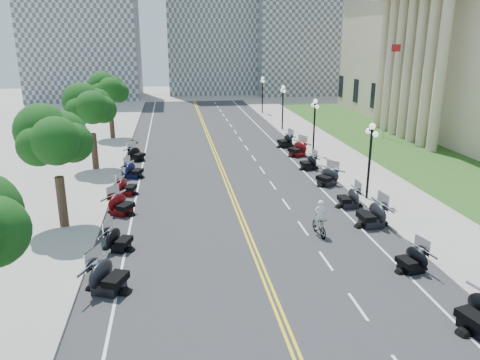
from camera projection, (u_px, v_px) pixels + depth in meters
name	position (u px, v px, depth m)	size (l,w,h in m)	color
ground	(247.00, 232.00, 25.69)	(160.00, 160.00, 0.00)	gray
road	(226.00, 179.00, 35.15)	(16.00, 90.00, 0.01)	#333335
centerline_yellow_a	(224.00, 179.00, 35.13)	(0.12, 90.00, 0.00)	yellow
centerline_yellow_b	(227.00, 179.00, 35.16)	(0.12, 90.00, 0.00)	yellow
edge_line_north	(308.00, 176.00, 36.03)	(0.12, 90.00, 0.00)	white
edge_line_south	(139.00, 183.00, 34.26)	(0.12, 90.00, 0.00)	white
lane_dash_4	(358.00, 306.00, 18.57)	(0.12, 2.00, 0.00)	white
lane_dash_5	(326.00, 261.00, 22.35)	(0.12, 2.00, 0.00)	white
lane_dash_6	(303.00, 228.00, 26.13)	(0.12, 2.00, 0.00)	white
lane_dash_7	(286.00, 204.00, 29.92)	(0.12, 2.00, 0.00)	white
lane_dash_8	(273.00, 185.00, 33.70)	(0.12, 2.00, 0.00)	white
lane_dash_9	(262.00, 170.00, 37.48)	(0.12, 2.00, 0.00)	white
lane_dash_10	(254.00, 158.00, 41.26)	(0.12, 2.00, 0.00)	white
lane_dash_11	(247.00, 148.00, 45.05)	(0.12, 2.00, 0.00)	white
lane_dash_12	(240.00, 139.00, 48.83)	(0.12, 2.00, 0.00)	white
lane_dash_13	(235.00, 132.00, 52.61)	(0.12, 2.00, 0.00)	white
lane_dash_14	(231.00, 125.00, 56.40)	(0.12, 2.00, 0.00)	white
lane_dash_15	(227.00, 120.00, 60.18)	(0.12, 2.00, 0.00)	white
lane_dash_16	(223.00, 115.00, 63.96)	(0.12, 2.00, 0.00)	white
lane_dash_17	(220.00, 111.00, 67.75)	(0.12, 2.00, 0.00)	white
lane_dash_18	(218.00, 107.00, 71.53)	(0.12, 2.00, 0.00)	white
lane_dash_19	(215.00, 103.00, 75.31)	(0.12, 2.00, 0.00)	white
sidewalk_north	(359.00, 173.00, 36.58)	(5.00, 90.00, 0.15)	#9E9991
sidewalk_south	(81.00, 184.00, 33.67)	(5.00, 90.00, 0.15)	#9E9991
lawn	(396.00, 147.00, 45.13)	(9.00, 60.00, 0.10)	#356023
distant_block_a	(82.00, 20.00, 78.02)	(18.00, 14.00, 26.00)	gray
distant_block_b	(210.00, 10.00, 86.16)	(16.00, 12.00, 30.00)	gray
distant_block_c	(308.00, 33.00, 86.99)	(20.00, 14.00, 22.00)	gray
street_lamp_2	(369.00, 162.00, 29.90)	(0.50, 1.20, 4.90)	black
street_lamp_3	(314.00, 127.00, 41.25)	(0.50, 1.20, 4.90)	black
street_lamp_4	(283.00, 108.00, 52.60)	(0.50, 1.20, 4.90)	black
street_lamp_5	(262.00, 95.00, 63.95)	(0.50, 1.20, 4.90)	black
flagpole	(387.00, 91.00, 47.53)	(1.10, 0.20, 10.00)	silver
tree_2	(55.00, 145.00, 24.80)	(4.80, 4.80, 9.20)	#235619
tree_3	(91.00, 111.00, 36.15)	(4.80, 4.80, 9.20)	#235619
tree_4	(109.00, 93.00, 47.50)	(4.80, 4.80, 9.20)	#235619
motorcycle_n_4	(412.00, 258.00, 21.22)	(1.79, 1.79, 1.25)	black
motorcycle_n_5	(372.00, 213.00, 26.22)	(2.20, 2.20, 1.54)	black
motorcycle_n_6	(349.00, 197.00, 29.22)	(1.92, 1.92, 1.35)	black
motorcycle_n_7	(327.00, 176.00, 33.57)	(2.01, 2.01, 1.40)	black
motorcycle_n_8	(309.00, 162.00, 37.58)	(1.82, 1.82, 1.28)	black
motorcycle_n_9	(297.00, 148.00, 41.73)	(2.12, 2.12, 1.48)	#590A0C
motorcycle_n_10	(285.00, 140.00, 45.16)	(2.00, 2.00, 1.40)	black
motorcycle_s_4	(108.00, 275.00, 19.47)	(2.19, 2.19, 1.53)	black
motorcycle_s_5	(118.00, 238.00, 23.31)	(1.82, 1.82, 1.28)	black
motorcycle_s_6	(121.00, 203.00, 28.01)	(2.00, 2.00, 1.40)	#590A0C
motorcycle_s_7	(127.00, 186.00, 31.55)	(1.81, 1.81, 1.26)	#590A0C
motorcycle_s_8	(134.00, 169.00, 35.36)	(1.86, 1.86, 1.30)	black
motorcycle_s_9	(136.00, 153.00, 40.24)	(1.86, 1.86, 1.30)	black
bicycle	(319.00, 226.00, 25.07)	(0.50, 1.77, 1.06)	#A51414
cyclist_rider	(320.00, 202.00, 24.67)	(0.61, 0.40, 1.66)	white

